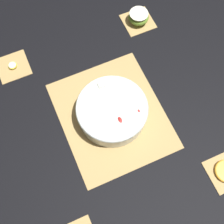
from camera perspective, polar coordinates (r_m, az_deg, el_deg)
ground_plane at (r=1.14m, az=0.00°, el=-0.68°), size 6.00×6.00×0.00m
bamboo_mat_center at (r=1.14m, az=0.00°, el=-0.62°), size 0.43×0.36×0.01m
coaster_mat_near_left at (r=1.29m, az=-17.64°, el=7.94°), size 0.12×0.12×0.01m
coaster_mat_far_left at (r=1.36m, az=4.77°, el=16.22°), size 0.12×0.12×0.01m
fruit_salad_bowl at (r=1.10m, az=0.01°, el=0.26°), size 0.25×0.25×0.08m
apple_half at (r=1.34m, az=4.87°, el=16.94°), size 0.08×0.08×0.05m
banana_coin_single at (r=1.28m, az=-17.73°, el=8.11°), size 0.03×0.03×0.01m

